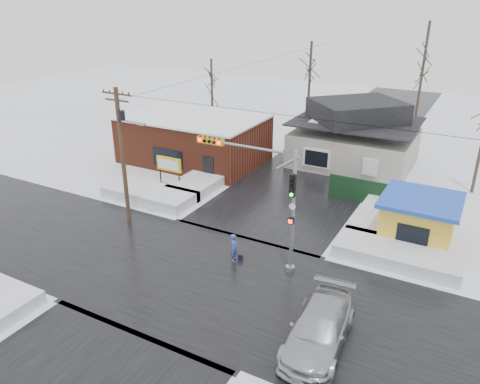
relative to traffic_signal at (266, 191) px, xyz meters
The scene contains 20 objects.
ground 5.94m from the traffic_signal, 129.36° to the right, with size 120.00×120.00×0.00m, color white.
road_ns 5.94m from the traffic_signal, 129.36° to the right, with size 10.00×120.00×0.02m, color black.
road_ew 5.94m from the traffic_signal, 129.36° to the right, with size 120.00×10.00×0.02m, color black.
snowbank_nw 12.81m from the traffic_signal, 160.57° to the left, with size 7.00×3.00×0.80m, color white.
snowbank_ne 8.75m from the traffic_signal, 31.56° to the left, with size 7.00×3.00×0.80m, color white.
snowbank_nside_w 13.70m from the traffic_signal, 136.24° to the left, with size 3.00×8.00×0.80m, color white.
snowbank_nside_e 10.94m from the traffic_signal, 63.18° to the left, with size 3.00×8.00×0.80m, color white.
traffic_signal is the anchor object (origin of this frame).
utility_pole 10.39m from the traffic_signal, behind, with size 3.15×0.44×9.00m.
brick_building 18.87m from the traffic_signal, 135.87° to the left, with size 12.20×8.20×4.12m.
marquee_sign 13.42m from the traffic_signal, 150.28° to the left, with size 2.20×0.21×2.55m.
house 19.13m from the traffic_signal, 91.29° to the left, with size 10.40×8.40×5.76m.
kiosk 10.43m from the traffic_signal, 44.84° to the left, with size 4.60×4.60×2.88m.
fence 12.31m from the traffic_signal, 69.77° to the left, with size 8.00×0.12×1.80m, color black.
tree_far_left 24.16m from the traffic_signal, 105.60° to the left, with size 3.00×3.00×10.00m.
tree_far_mid 25.78m from the traffic_signal, 81.89° to the left, with size 3.00×3.00×12.00m.
tree_far_west 26.75m from the traffic_signal, 128.00° to the left, with size 3.00×3.00×8.00m.
pedestrian 4.09m from the traffic_signal, 162.95° to the right, with size 0.62×0.40×1.69m, color #3B4DA6.
car 7.83m from the traffic_signal, 44.04° to the right, with size 2.35×5.79×1.68m, color #B0B3B8.
shopping_bag 4.59m from the traffic_signal, 166.74° to the right, with size 0.28×0.12×0.35m, color black.
Camera 1 is at (12.18, -17.78, 14.28)m, focal length 35.00 mm.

